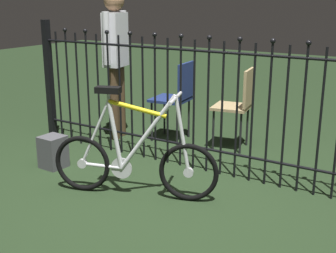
% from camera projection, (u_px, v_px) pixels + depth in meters
% --- Properties ---
extents(ground_plane, '(20.00, 20.00, 0.00)m').
position_uv_depth(ground_plane, '(170.00, 201.00, 3.67)').
color(ground_plane, '#21331B').
extents(iron_fence, '(4.19, 0.07, 1.34)m').
position_uv_depth(iron_fence, '(207.00, 102.00, 4.12)').
color(iron_fence, black).
rests_on(iron_fence, ground).
extents(bicycle, '(1.33, 0.55, 0.91)m').
position_uv_depth(bicycle, '(134.00, 159.00, 3.69)').
color(bicycle, black).
rests_on(bicycle, ground).
extents(chair_tan, '(0.43, 0.42, 0.87)m').
position_uv_depth(chair_tan, '(239.00, 101.00, 4.79)').
color(chair_tan, black).
rests_on(chair_tan, ground).
extents(chair_navy, '(0.44, 0.43, 0.89)m').
position_uv_depth(chair_navy, '(177.00, 93.00, 5.07)').
color(chair_navy, black).
rests_on(chair_navy, ground).
extents(person_visitor, '(0.23, 0.47, 1.66)m').
position_uv_depth(person_visitor, '(116.00, 52.00, 5.07)').
color(person_visitor, '#4C3823').
rests_on(person_visitor, ground).
extents(display_crate, '(0.22, 0.22, 0.31)m').
position_uv_depth(display_crate, '(53.00, 152.00, 4.36)').
color(display_crate, '#4C4C51').
rests_on(display_crate, ground).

